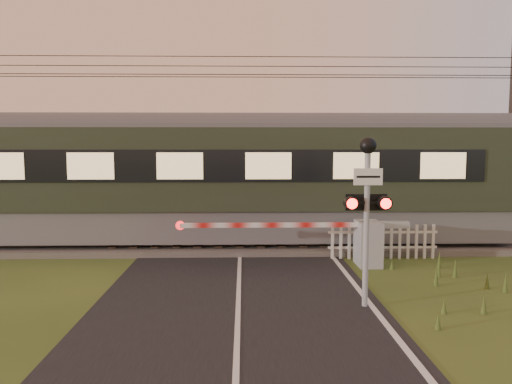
{
  "coord_description": "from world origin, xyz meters",
  "views": [
    {
      "loc": [
        0.12,
        -9.6,
        3.34
      ],
      "look_at": [
        0.44,
        3.2,
        2.11
      ],
      "focal_mm": 35.0,
      "sensor_mm": 36.0,
      "label": 1
    }
  ],
  "objects": [
    {
      "name": "track_bed",
      "position": [
        0.0,
        6.5,
        0.07
      ],
      "size": [
        140.0,
        3.4,
        0.39
      ],
      "color": "#47423D",
      "rests_on": "ground"
    },
    {
      "name": "crossing_signal",
      "position": [
        2.61,
        0.34,
        2.4
      ],
      "size": [
        0.89,
        0.36,
        3.48
      ],
      "color": "gray",
      "rests_on": "ground"
    },
    {
      "name": "ground",
      "position": [
        0.0,
        0.0,
        0.0
      ],
      "size": [
        160.0,
        160.0,
        0.0
      ],
      "primitive_type": "plane",
      "color": "#32461B",
      "rests_on": "ground"
    },
    {
      "name": "road",
      "position": [
        0.02,
        -0.23,
        0.01
      ],
      "size": [
        6.0,
        140.0,
        0.03
      ],
      "color": "black",
      "rests_on": "ground"
    },
    {
      "name": "boom_gate",
      "position": [
        3.32,
        3.85,
        0.68
      ],
      "size": [
        6.4,
        0.95,
        1.26
      ],
      "color": "gray",
      "rests_on": "ground"
    },
    {
      "name": "overhead_wires",
      "position": [
        0.0,
        6.5,
        5.72
      ],
      "size": [
        120.0,
        0.62,
        0.62
      ],
      "color": "black",
      "rests_on": "ground"
    },
    {
      "name": "picket_fence",
      "position": [
        4.17,
        4.6,
        0.51
      ],
      "size": [
        3.2,
        0.08,
        1.01
      ],
      "color": "silver",
      "rests_on": "ground"
    }
  ]
}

